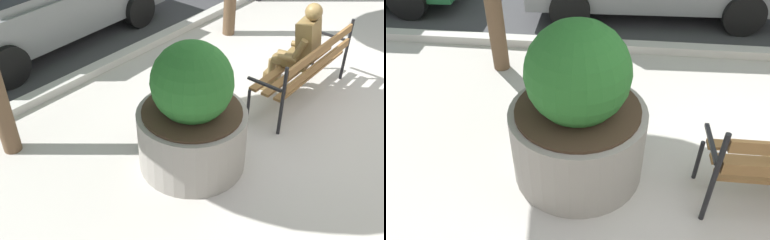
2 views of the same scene
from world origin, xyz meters
The scene contains 2 objects.
curb_stone centered at (0.00, 2.90, 0.06)m, with size 60.00×0.20×0.12m, color #B2AFA8.
concrete_planter centered at (-1.96, 0.45, 0.64)m, with size 1.21×1.21×1.52m.
Camera 2 is at (-1.67, -2.10, 2.66)m, focal length 35.19 mm.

